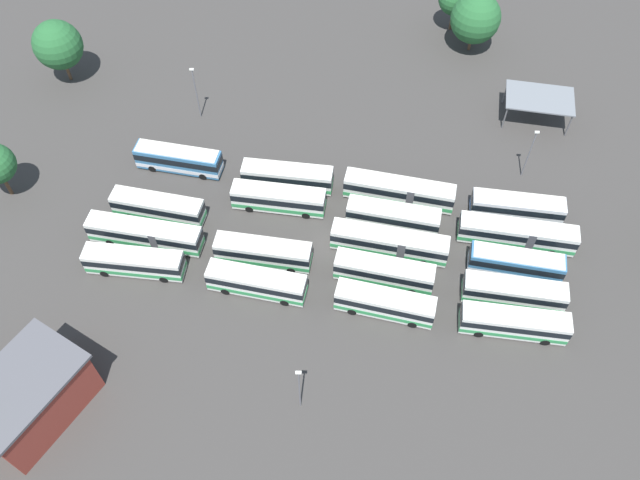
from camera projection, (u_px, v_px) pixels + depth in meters
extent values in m
plane|color=#383533|center=(330.00, 243.00, 76.12)|extent=(120.53, 120.53, 0.00)
cube|color=silver|center=(517.00, 208.00, 77.08)|extent=(11.11, 3.87, 2.94)
cube|color=beige|center=(520.00, 199.00, 75.85)|extent=(10.65, 3.62, 0.14)
cube|color=black|center=(518.00, 205.00, 76.71)|extent=(11.17, 3.92, 0.94)
cube|color=#1E56A8|center=(515.00, 212.00, 77.75)|extent=(11.17, 3.92, 0.59)
cube|color=black|center=(472.00, 199.00, 77.10)|extent=(0.33, 1.98, 1.08)
cylinder|color=black|center=(487.00, 218.00, 77.74)|extent=(1.03, 0.43, 1.00)
cylinder|color=black|center=(486.00, 204.00, 79.05)|extent=(1.03, 0.43, 1.00)
cylinder|color=black|center=(543.00, 224.00, 77.16)|extent=(1.03, 0.43, 1.00)
cylinder|color=black|center=(542.00, 210.00, 78.47)|extent=(1.03, 0.43, 1.00)
cube|color=silver|center=(517.00, 234.00, 74.75)|extent=(13.67, 4.56, 2.94)
cube|color=beige|center=(520.00, 226.00, 73.51)|extent=(13.11, 4.29, 0.14)
cube|color=black|center=(518.00, 231.00, 74.37)|extent=(13.75, 4.61, 0.94)
cube|color=#2D8C4C|center=(515.00, 238.00, 75.41)|extent=(13.75, 4.61, 0.59)
cube|color=black|center=(460.00, 223.00, 74.98)|extent=(0.38, 1.97, 1.08)
cube|color=#47474C|center=(530.00, 235.00, 74.60)|extent=(1.29, 2.59, 2.82)
cylinder|color=black|center=(479.00, 243.00, 75.54)|extent=(1.04, 0.46, 1.00)
cylinder|color=black|center=(479.00, 228.00, 76.85)|extent=(1.04, 0.46, 1.00)
cylinder|color=black|center=(551.00, 253.00, 74.69)|extent=(1.04, 0.46, 1.00)
cylinder|color=black|center=(550.00, 237.00, 76.00)|extent=(1.04, 0.46, 1.00)
cube|color=teal|center=(516.00, 263.00, 72.25)|extent=(10.64, 4.26, 2.94)
cube|color=beige|center=(519.00, 255.00, 71.01)|extent=(10.20, 4.00, 0.14)
cube|color=black|center=(517.00, 261.00, 71.87)|extent=(10.70, 4.31, 0.94)
cube|color=silver|center=(514.00, 267.00, 72.91)|extent=(10.70, 4.31, 0.59)
cube|color=black|center=(470.00, 253.00, 72.38)|extent=(0.42, 1.97, 1.08)
cylinder|color=black|center=(484.00, 273.00, 72.98)|extent=(1.04, 0.48, 1.00)
cylinder|color=black|center=(485.00, 257.00, 74.28)|extent=(1.04, 0.48, 1.00)
cylinder|color=black|center=(542.00, 282.00, 72.25)|extent=(1.04, 0.48, 1.00)
cylinder|color=black|center=(542.00, 266.00, 73.55)|extent=(1.04, 0.48, 1.00)
cube|color=silver|center=(514.00, 292.00, 69.97)|extent=(11.22, 4.03, 2.94)
cube|color=beige|center=(517.00, 285.00, 68.74)|extent=(10.76, 3.77, 0.14)
cube|color=black|center=(515.00, 290.00, 69.60)|extent=(11.28, 4.08, 0.94)
cube|color=#2D8C4C|center=(512.00, 296.00, 70.64)|extent=(11.28, 4.08, 0.59)
cube|color=black|center=(464.00, 283.00, 70.04)|extent=(0.35, 1.98, 1.08)
cylinder|color=black|center=(480.00, 303.00, 70.66)|extent=(1.03, 0.45, 1.00)
cylinder|color=black|center=(480.00, 286.00, 71.97)|extent=(1.03, 0.45, 1.00)
cylinder|color=black|center=(543.00, 311.00, 70.02)|extent=(1.03, 0.45, 1.00)
cylinder|color=black|center=(542.00, 294.00, 71.33)|extent=(1.03, 0.45, 1.00)
cube|color=silver|center=(514.00, 323.00, 67.71)|extent=(11.46, 3.84, 2.94)
cube|color=beige|center=(518.00, 316.00, 66.47)|extent=(10.99, 3.59, 0.14)
cube|color=black|center=(515.00, 321.00, 67.33)|extent=(11.52, 3.89, 0.94)
cube|color=#2D8C4C|center=(512.00, 327.00, 68.37)|extent=(11.52, 3.89, 0.59)
cube|color=black|center=(461.00, 314.00, 67.72)|extent=(0.31, 1.98, 1.08)
cylinder|color=black|center=(479.00, 334.00, 68.36)|extent=(1.03, 0.43, 1.00)
cylinder|color=black|center=(478.00, 316.00, 69.68)|extent=(1.03, 0.43, 1.00)
cylinder|color=black|center=(545.00, 342.00, 67.79)|extent=(1.03, 0.43, 1.00)
cylinder|color=black|center=(544.00, 324.00, 69.10)|extent=(1.03, 0.43, 1.00)
cube|color=silver|center=(399.00, 191.00, 78.67)|extent=(13.67, 5.19, 2.94)
cube|color=beige|center=(400.00, 182.00, 77.44)|extent=(13.10, 4.89, 0.14)
cube|color=black|center=(399.00, 188.00, 78.29)|extent=(13.74, 5.24, 0.94)
cube|color=#2D8C4C|center=(398.00, 195.00, 79.33)|extent=(13.74, 5.24, 0.59)
cube|color=black|center=(345.00, 179.00, 79.09)|extent=(0.48, 1.96, 1.08)
cube|color=#47474C|center=(411.00, 193.00, 78.48)|extent=(1.40, 2.61, 2.82)
cylinder|color=black|center=(363.00, 198.00, 79.59)|extent=(1.04, 0.50, 1.00)
cylinder|color=black|center=(367.00, 185.00, 80.89)|extent=(1.04, 0.50, 1.00)
cylinder|color=black|center=(430.00, 210.00, 78.50)|extent=(1.04, 0.50, 1.00)
cylinder|color=black|center=(433.00, 196.00, 79.80)|extent=(1.04, 0.50, 1.00)
cube|color=silver|center=(393.00, 217.00, 76.25)|extent=(11.25, 4.60, 2.94)
cube|color=beige|center=(394.00, 209.00, 75.01)|extent=(10.78, 4.32, 0.14)
cube|color=black|center=(393.00, 214.00, 75.87)|extent=(11.31, 4.64, 0.94)
cube|color=#2D8C4C|center=(392.00, 221.00, 76.91)|extent=(11.31, 4.64, 0.59)
cube|color=black|center=(348.00, 206.00, 76.48)|extent=(0.46, 1.96, 1.08)
cylinder|color=black|center=(363.00, 226.00, 77.05)|extent=(1.04, 0.50, 1.00)
cylinder|color=black|center=(366.00, 212.00, 78.34)|extent=(1.04, 0.50, 1.00)
cylinder|color=black|center=(419.00, 235.00, 76.19)|extent=(1.04, 0.50, 1.00)
cylinder|color=black|center=(421.00, 221.00, 77.48)|extent=(1.04, 0.50, 1.00)
cube|color=silver|center=(389.00, 242.00, 74.00)|extent=(13.67, 5.05, 2.94)
cube|color=beige|center=(391.00, 234.00, 72.76)|extent=(13.11, 4.76, 0.14)
cube|color=black|center=(390.00, 240.00, 73.62)|extent=(13.75, 5.10, 0.94)
cube|color=#2D8C4C|center=(389.00, 246.00, 74.66)|extent=(13.75, 5.10, 0.59)
cube|color=black|center=(332.00, 230.00, 74.38)|extent=(0.45, 1.96, 1.08)
cube|color=#47474C|center=(402.00, 244.00, 73.82)|extent=(1.37, 2.60, 2.82)
cylinder|color=black|center=(352.00, 250.00, 74.89)|extent=(1.04, 0.49, 1.00)
cylinder|color=black|center=(355.00, 235.00, 76.19)|extent=(1.04, 0.49, 1.00)
cylinder|color=black|center=(423.00, 262.00, 73.85)|extent=(1.04, 0.49, 1.00)
cylinder|color=black|center=(425.00, 247.00, 75.15)|extent=(1.04, 0.49, 1.00)
cube|color=silver|center=(384.00, 272.00, 71.59)|extent=(11.33, 4.72, 2.94)
cube|color=beige|center=(385.00, 264.00, 70.35)|extent=(10.86, 4.44, 0.14)
cube|color=black|center=(384.00, 269.00, 71.21)|extent=(11.40, 4.77, 0.94)
cube|color=#2D8C4C|center=(383.00, 276.00, 72.25)|extent=(11.40, 4.77, 0.59)
cube|color=black|center=(336.00, 260.00, 71.86)|extent=(0.48, 1.96, 1.08)
cylinder|color=black|center=(352.00, 280.00, 72.41)|extent=(1.04, 0.51, 1.00)
cylinder|color=black|center=(355.00, 264.00, 73.71)|extent=(1.04, 0.51, 1.00)
cylinder|color=black|center=(412.00, 292.00, 71.51)|extent=(1.04, 0.51, 1.00)
cylinder|color=black|center=(415.00, 275.00, 72.80)|extent=(1.04, 0.51, 1.00)
cube|color=silver|center=(385.00, 303.00, 69.14)|extent=(11.00, 4.82, 2.94)
cube|color=beige|center=(386.00, 296.00, 67.90)|extent=(10.53, 4.54, 0.14)
cube|color=black|center=(385.00, 301.00, 68.76)|extent=(11.06, 4.87, 0.94)
cube|color=#2D8C4C|center=(384.00, 307.00, 69.80)|extent=(11.06, 4.87, 0.59)
cube|color=black|center=(336.00, 290.00, 69.45)|extent=(0.51, 1.95, 1.08)
cylinder|color=black|center=(352.00, 311.00, 69.99)|extent=(1.04, 0.52, 1.00)
cylinder|color=black|center=(356.00, 295.00, 71.28)|extent=(1.04, 0.52, 1.00)
cylinder|color=black|center=(412.00, 324.00, 69.04)|extent=(1.04, 0.52, 1.00)
cylinder|color=black|center=(416.00, 307.00, 70.33)|extent=(1.04, 0.52, 1.00)
cube|color=silver|center=(287.00, 177.00, 80.03)|extent=(11.48, 3.76, 2.94)
cube|color=beige|center=(287.00, 168.00, 78.80)|extent=(11.01, 3.51, 0.14)
cube|color=black|center=(287.00, 174.00, 79.65)|extent=(11.54, 3.80, 0.94)
cube|color=#2D8C4C|center=(288.00, 181.00, 80.69)|extent=(11.54, 3.80, 0.59)
cube|color=black|center=(243.00, 169.00, 80.01)|extent=(0.30, 1.98, 1.08)
cylinder|color=black|center=(259.00, 187.00, 80.67)|extent=(1.03, 0.42, 1.00)
cylinder|color=black|center=(262.00, 174.00, 81.98)|extent=(1.03, 0.42, 1.00)
cylinder|color=black|center=(314.00, 193.00, 80.12)|extent=(1.03, 0.42, 1.00)
cylinder|color=black|center=(316.00, 180.00, 81.44)|extent=(1.03, 0.42, 1.00)
cube|color=silver|center=(279.00, 199.00, 77.93)|extent=(11.57, 3.93, 2.94)
cube|color=beige|center=(278.00, 190.00, 76.69)|extent=(11.09, 3.68, 0.14)
cube|color=black|center=(278.00, 196.00, 77.55)|extent=(11.63, 3.98, 0.94)
cube|color=#2D8C4C|center=(279.00, 203.00, 78.59)|extent=(11.63, 3.98, 0.59)
cube|color=black|center=(232.00, 190.00, 77.96)|extent=(0.33, 1.98, 1.08)
cylinder|color=black|center=(249.00, 209.00, 78.60)|extent=(1.03, 0.43, 1.00)
cylinder|color=black|center=(253.00, 195.00, 79.91)|extent=(1.03, 0.43, 1.00)
cylinder|color=black|center=(306.00, 215.00, 77.99)|extent=(1.03, 0.43, 1.00)
cylinder|color=black|center=(309.00, 201.00, 79.30)|extent=(1.03, 0.43, 1.00)
cube|color=silver|center=(263.00, 252.00, 73.18)|extent=(11.25, 4.02, 2.94)
cube|color=beige|center=(262.00, 244.00, 71.94)|extent=(10.78, 3.77, 0.14)
cube|color=black|center=(263.00, 250.00, 72.80)|extent=(11.31, 4.07, 0.94)
cube|color=#2D8C4C|center=(264.00, 256.00, 73.84)|extent=(11.31, 4.07, 0.59)
cube|color=black|center=(216.00, 243.00, 73.24)|extent=(0.35, 1.98, 1.08)
cylinder|color=black|center=(233.00, 262.00, 73.87)|extent=(1.03, 0.44, 1.00)
cylinder|color=black|center=(237.00, 247.00, 75.18)|extent=(1.03, 0.44, 1.00)
cylinder|color=black|center=(291.00, 270.00, 73.23)|extent=(1.03, 0.44, 1.00)
cylinder|color=black|center=(295.00, 254.00, 74.54)|extent=(1.03, 0.44, 1.00)
cube|color=silver|center=(257.00, 282.00, 70.74)|extent=(11.25, 4.60, 2.94)
cube|color=beige|center=(256.00, 275.00, 69.50)|extent=(10.78, 4.32, 0.14)
cube|color=black|center=(256.00, 280.00, 70.36)|extent=(11.31, 4.65, 0.94)
cube|color=#2D8C4C|center=(257.00, 286.00, 71.40)|extent=(11.31, 4.65, 0.59)
cube|color=black|center=(208.00, 271.00, 70.97)|extent=(0.46, 1.96, 1.08)
cylinder|color=black|center=(225.00, 291.00, 71.54)|extent=(1.04, 0.50, 1.00)
cylinder|color=black|center=(231.00, 275.00, 72.84)|extent=(1.04, 0.50, 1.00)
cylinder|color=black|center=(285.00, 302.00, 70.68)|extent=(1.04, 0.50, 1.00)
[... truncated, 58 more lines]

